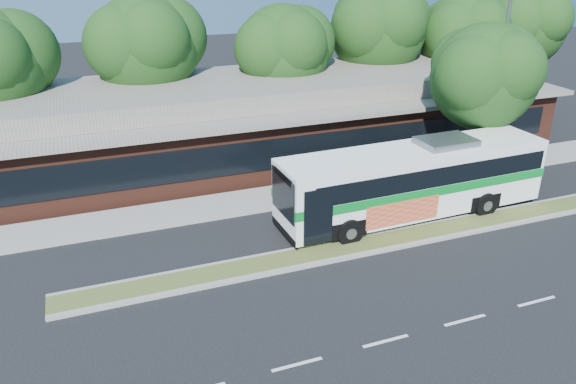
% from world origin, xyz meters
% --- Properties ---
extents(ground, '(120.00, 120.00, 0.00)m').
position_xyz_m(ground, '(0.00, 0.00, 0.00)').
color(ground, black).
rests_on(ground, ground).
extents(median_strip, '(26.00, 1.10, 0.15)m').
position_xyz_m(median_strip, '(0.00, 0.60, 0.07)').
color(median_strip, '#485D27').
rests_on(median_strip, ground).
extents(sidewalk, '(44.00, 2.60, 0.12)m').
position_xyz_m(sidewalk, '(0.00, 6.40, 0.06)').
color(sidewalk, gray).
rests_on(sidewalk, ground).
extents(plaza_building, '(33.20, 11.20, 4.45)m').
position_xyz_m(plaza_building, '(0.00, 12.99, 2.13)').
color(plaza_building, '#4E2418').
rests_on(plaza_building, ground).
extents(lamp_post, '(0.93, 0.18, 9.07)m').
position_xyz_m(lamp_post, '(9.56, 6.00, 4.90)').
color(lamp_post, slate).
rests_on(lamp_post, ground).
extents(tree_bg_b, '(6.69, 6.00, 9.00)m').
position_xyz_m(tree_bg_b, '(-6.57, 16.14, 6.14)').
color(tree_bg_b, black).
rests_on(tree_bg_b, ground).
extents(tree_bg_c, '(6.24, 5.60, 8.26)m').
position_xyz_m(tree_bg_c, '(1.40, 15.13, 5.59)').
color(tree_bg_c, black).
rests_on(tree_bg_c, ground).
extents(tree_bg_d, '(6.91, 6.20, 9.37)m').
position_xyz_m(tree_bg_d, '(8.45, 16.15, 6.42)').
color(tree_bg_d, black).
rests_on(tree_bg_d, ground).
extents(tree_bg_e, '(6.47, 5.80, 8.50)m').
position_xyz_m(tree_bg_e, '(14.42, 15.14, 5.74)').
color(tree_bg_e, black).
rests_on(tree_bg_e, ground).
extents(tree_bg_f, '(6.69, 6.00, 8.92)m').
position_xyz_m(tree_bg_f, '(20.43, 16.14, 6.06)').
color(tree_bg_f, black).
rests_on(tree_bg_f, ground).
extents(transit_bus, '(12.63, 3.19, 3.52)m').
position_xyz_m(transit_bus, '(2.57, 2.40, 1.96)').
color(transit_bus, white).
rests_on(transit_bus, ground).
extents(sidewalk_tree, '(5.91, 5.30, 8.00)m').
position_xyz_m(sidewalk_tree, '(8.45, 5.43, 5.48)').
color(sidewalk_tree, black).
rests_on(sidewalk_tree, ground).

